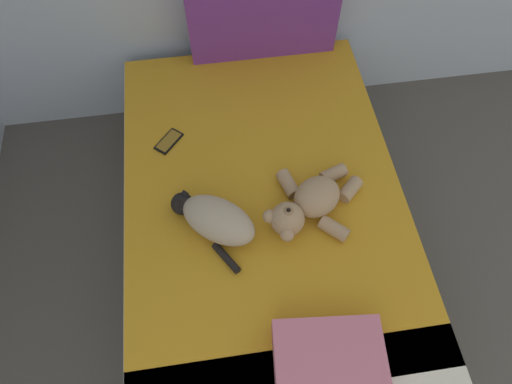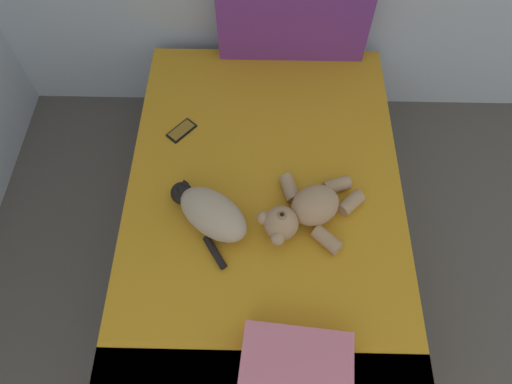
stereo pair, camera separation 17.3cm
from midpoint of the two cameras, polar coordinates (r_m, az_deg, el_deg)
name	(u,v)px [view 1 (the left image)]	position (r m, az deg, el deg)	size (l,w,h in m)	color
bed	(264,222)	(2.31, -1.18, -3.93)	(1.32, 1.99, 0.52)	#9E7A56
patterned_cushion	(263,21)	(2.54, -1.16, 20.54)	(0.79, 0.10, 0.42)	#72338C
cat	(215,219)	(1.96, -7.71, -3.50)	(0.39, 0.41, 0.15)	tan
teddy_bear	(308,204)	(1.98, 4.12, -1.63)	(0.48, 0.39, 0.16)	tan
cell_phone	(169,141)	(2.30, -12.98, 6.06)	(0.15, 0.16, 0.01)	black
throw_pillow	(329,359)	(1.78, 6.18, -20.26)	(0.40, 0.28, 0.11)	#D1728C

